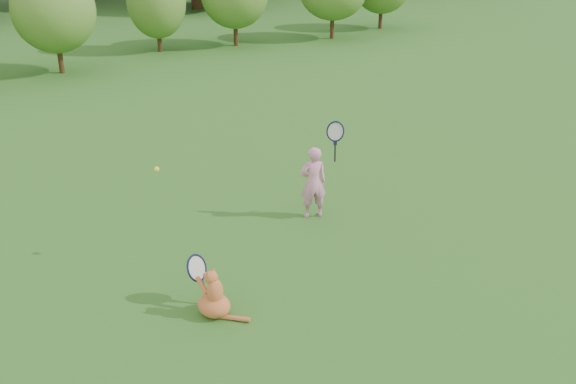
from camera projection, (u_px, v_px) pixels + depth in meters
ground at (308, 269)px, 7.92m from camera, size 100.00×100.00×0.00m
shrub_row at (50, 17)px, 17.53m from camera, size 28.00×3.00×2.80m
child at (314, 181)px, 9.08m from camera, size 0.62×0.41×1.59m
cat at (213, 291)px, 6.93m from camera, size 0.53×0.84×0.74m
tennis_ball at (157, 169)px, 7.70m from camera, size 0.07×0.07×0.07m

